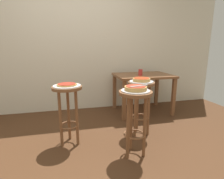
{
  "coord_description": "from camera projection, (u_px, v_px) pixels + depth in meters",
  "views": [
    {
      "loc": [
        -0.16,
        -1.92,
        1.21
      ],
      "look_at": [
        0.38,
        0.28,
        0.68
      ],
      "focal_mm": 28.69,
      "sensor_mm": 36.0,
      "label": 1
    }
  ],
  "objects": [
    {
      "name": "ground_plane",
      "position": [
        87.0,
        152.0,
        2.13
      ],
      "size": [
        6.0,
        6.0,
        0.0
      ],
      "primitive_type": "plane",
      "color": "#4C2D19"
    },
    {
      "name": "back_wall",
      "position": [
        75.0,
        32.0,
        3.35
      ],
      "size": [
        6.0,
        0.1,
        3.0
      ],
      "primitive_type": "cube",
      "color": "beige",
      "rests_on": "ground_plane"
    },
    {
      "name": "stool_foreground",
      "position": [
        135.0,
        110.0,
        1.96
      ],
      "size": [
        0.36,
        0.36,
        0.76
      ],
      "color": "brown",
      "rests_on": "ground_plane"
    },
    {
      "name": "serving_plate_foreground",
      "position": [
        136.0,
        91.0,
        1.92
      ],
      "size": [
        0.31,
        0.31,
        0.01
      ],
      "primitive_type": "cylinder",
      "color": "silver",
      "rests_on": "stool_foreground"
    },
    {
      "name": "pizza_foreground",
      "position": [
        136.0,
        88.0,
        1.91
      ],
      "size": [
        0.24,
        0.24,
        0.05
      ],
      "color": "tan",
      "rests_on": "serving_plate_foreground"
    },
    {
      "name": "stool_middle",
      "position": [
        68.0,
        103.0,
        2.21
      ],
      "size": [
        0.36,
        0.36,
        0.76
      ],
      "color": "brown",
      "rests_on": "ground_plane"
    },
    {
      "name": "serving_plate_middle",
      "position": [
        67.0,
        86.0,
        2.16
      ],
      "size": [
        0.33,
        0.33,
        0.01
      ],
      "primitive_type": "cylinder",
      "color": "silver",
      "rests_on": "stool_middle"
    },
    {
      "name": "pizza_middle",
      "position": [
        67.0,
        85.0,
        2.15
      ],
      "size": [
        0.24,
        0.24,
        0.02
      ],
      "color": "#B78442",
      "rests_on": "serving_plate_middle"
    },
    {
      "name": "stool_leftside",
      "position": [
        141.0,
        97.0,
        2.48
      ],
      "size": [
        0.36,
        0.36,
        0.76
      ],
      "color": "brown",
      "rests_on": "ground_plane"
    },
    {
      "name": "serving_plate_leftside",
      "position": [
        141.0,
        82.0,
        2.43
      ],
      "size": [
        0.33,
        0.33,
        0.01
      ],
      "primitive_type": "cylinder",
      "color": "silver",
      "rests_on": "stool_leftside"
    },
    {
      "name": "pizza_leftside",
      "position": [
        142.0,
        80.0,
        2.42
      ],
      "size": [
        0.23,
        0.23,
        0.05
      ],
      "color": "tan",
      "rests_on": "serving_plate_leftside"
    },
    {
      "name": "dining_table",
      "position": [
        143.0,
        80.0,
        3.34
      ],
      "size": [
        1.03,
        0.74,
        0.73
      ],
      "color": "brown",
      "rests_on": "ground_plane"
    },
    {
      "name": "cup_near_edge",
      "position": [
        140.0,
        72.0,
        3.19
      ],
      "size": [
        0.07,
        0.07,
        0.11
      ],
      "primitive_type": "cylinder",
      "color": "red",
      "rests_on": "dining_table"
    },
    {
      "name": "condiment_shaker",
      "position": [
        140.0,
        72.0,
        3.37
      ],
      "size": [
        0.04,
        0.04,
        0.07
      ],
      "primitive_type": "cylinder",
      "color": "white",
      "rests_on": "dining_table"
    },
    {
      "name": "pizza_server_knife",
      "position": [
        139.0,
        86.0,
        1.89
      ],
      "size": [
        0.22,
        0.08,
        0.01
      ],
      "primitive_type": "cube",
      "rotation": [
        0.0,
        0.0,
        0.26
      ],
      "color": "silver",
      "rests_on": "pizza_foreground"
    }
  ]
}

